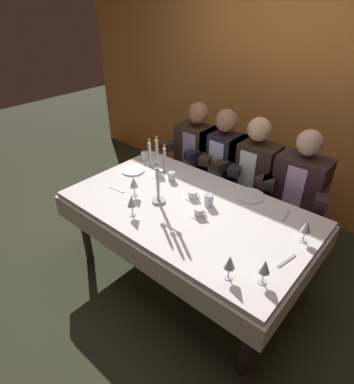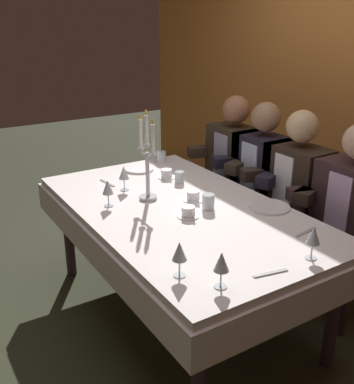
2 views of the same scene
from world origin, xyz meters
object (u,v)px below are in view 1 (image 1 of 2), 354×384
object	(u,v)px
dining_table	(188,219)
coffee_cup_0	(193,195)
seated_diner_1	(224,159)
seated_diner_3	(300,185)
wine_glass_4	(265,267)
water_tumbler_0	(172,176)
wine_glass_1	(134,183)
dinner_plate_1	(249,196)
wine_glass_3	(306,227)
water_tumbler_2	(209,200)
seated_diner_2	(254,169)
coffee_cup_1	(199,212)
coffee_cup_2	(159,174)
wine_glass_2	(132,202)
candelabra	(158,177)
water_tumbler_1	(145,156)
wine_glass_0	(230,263)
seated_diner_0	(197,150)
dinner_plate_0	(133,170)

from	to	relation	value
dining_table	coffee_cup_0	bearing A→B (deg)	111.38
seated_diner_1	seated_diner_3	size ratio (longest dim) A/B	1.00
wine_glass_4	water_tumbler_0	world-z (taller)	wine_glass_4
wine_glass_1	dinner_plate_1	bearing A→B (deg)	39.54
dining_table	wine_glass_3	bearing A→B (deg)	12.71
water_tumbler_0	water_tumbler_2	size ratio (longest dim) A/B	0.84
wine_glass_1	seated_diner_2	distance (m)	1.17
wine_glass_3	coffee_cup_0	size ratio (longest dim) A/B	1.24
coffee_cup_1	wine_glass_3	bearing A→B (deg)	17.70
dining_table	coffee_cup_2	distance (m)	0.56
dining_table	seated_diner_1	xyz separation A→B (m)	(-0.26, 0.89, 0.11)
seated_diner_2	seated_diner_3	distance (m)	0.45
wine_glass_2	water_tumbler_0	bearing A→B (deg)	102.30
candelabra	wine_glass_3	size ratio (longest dim) A/B	3.38
dinner_plate_1	water_tumbler_2	bearing A→B (deg)	-119.45
water_tumbler_2	coffee_cup_1	xyz separation A→B (m)	(0.03, -0.16, -0.02)
wine_glass_2	water_tumbler_1	size ratio (longest dim) A/B	1.94
dining_table	dinner_plate_1	world-z (taller)	dinner_plate_1
wine_glass_0	water_tumbler_2	xyz separation A→B (m)	(-0.53, 0.54, -0.07)
coffee_cup_2	seated_diner_2	xyz separation A→B (m)	(0.58, 0.68, -0.03)
seated_diner_0	wine_glass_4	bearing A→B (deg)	-40.55
candelabra	dinner_plate_0	bearing A→B (deg)	157.93
wine_glass_1	dining_table	bearing A→B (deg)	19.85
wine_glass_1	seated_diner_2	world-z (taller)	seated_diner_2
wine_glass_2	water_tumbler_1	bearing A→B (deg)	129.85
water_tumbler_0	water_tumbler_2	bearing A→B (deg)	-12.20
wine_glass_2	seated_diner_2	xyz separation A→B (m)	(0.32, 1.24, -0.12)
wine_glass_2	wine_glass_4	bearing A→B (deg)	2.04
candelabra	water_tumbler_2	size ratio (longest dim) A/B	6.00
wine_glass_3	dinner_plate_0	bearing A→B (deg)	-177.41
dinner_plate_0	seated_diner_1	distance (m)	0.91
seated_diner_3	dinner_plate_0	bearing A→B (deg)	-148.95
seated_diner_2	dinner_plate_1	bearing A→B (deg)	-64.82
coffee_cup_2	dinner_plate_0	bearing A→B (deg)	-161.40
candelabra	wine_glass_3	distance (m)	1.10
wine_glass_4	seated_diner_3	bearing A→B (deg)	103.27
dinner_plate_1	coffee_cup_1	size ratio (longest dim) A/B	1.83
seated_diner_2	seated_diner_0	bearing A→B (deg)	180.00
seated_diner_2	seated_diner_1	bearing A→B (deg)	180.00
candelabra	seated_diner_3	size ratio (longest dim) A/B	0.45
seated_diner_3	water_tumbler_0	bearing A→B (deg)	-143.57
dining_table	wine_glass_1	distance (m)	0.52
wine_glass_4	water_tumbler_2	world-z (taller)	wine_glass_4
dinner_plate_0	water_tumbler_0	xyz separation A→B (m)	(0.38, 0.11, 0.03)
seated_diner_1	water_tumbler_1	bearing A→B (deg)	-136.72
seated_diner_1	seated_diner_3	distance (m)	0.79
dinner_plate_0	wine_glass_0	xyz separation A→B (m)	(1.39, -0.53, 0.11)
wine_glass_2	seated_diner_0	size ratio (longest dim) A/B	0.13
seated_diner_2	water_tumbler_2	bearing A→B (deg)	-87.58
coffee_cup_0	coffee_cup_1	distance (m)	0.24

